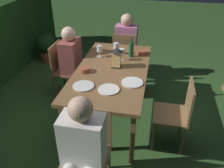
{
  "coord_description": "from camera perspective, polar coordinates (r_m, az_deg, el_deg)",
  "views": [
    {
      "loc": [
        -2.7,
        -0.55,
        2.19
      ],
      "look_at": [
        0.0,
        0.0,
        0.53
      ],
      "focal_mm": 38.02,
      "sensor_mm": 36.0,
      "label": 1
    }
  ],
  "objects": [
    {
      "name": "wine_glass_b",
      "position": [
        3.41,
        -3.04,
        8.38
      ],
      "size": [
        0.08,
        0.08,
        0.17
      ],
      "color": "silver",
      "rests_on": "dining_table"
    },
    {
      "name": "ground_plane",
      "position": [
        3.52,
        0.0,
        -7.37
      ],
      "size": [
        16.0,
        16.0,
        0.0
      ],
      "primitive_type": "plane",
      "color": "#2D5123"
    },
    {
      "name": "person_in_cream",
      "position": [
        2.14,
        -7.41,
        -15.76
      ],
      "size": [
        0.48,
        0.38,
        1.15
      ],
      "color": "white",
      "rests_on": "ground"
    },
    {
      "name": "bowl_bread",
      "position": [
        3.56,
        7.36,
        7.56
      ],
      "size": [
        0.16,
        0.16,
        0.05
      ],
      "color": "#9E5138",
      "rests_on": "dining_table"
    },
    {
      "name": "chair_head_near",
      "position": [
        2.37,
        -5.66,
        -14.92
      ],
      "size": [
        0.4,
        0.42,
        0.87
      ],
      "color": "brown",
      "rests_on": "ground"
    },
    {
      "name": "person_in_pink",
      "position": [
        4.35,
        3.55,
        10.2
      ],
      "size": [
        0.48,
        0.38,
        1.15
      ],
      "color": "#C675A3",
      "rests_on": "ground"
    },
    {
      "name": "wine_glass_a",
      "position": [
        3.31,
        2.37,
        7.62
      ],
      "size": [
        0.08,
        0.08,
        0.17
      ],
      "color": "silver",
      "rests_on": "dining_table"
    },
    {
      "name": "potted_plant_by_hedge",
      "position": [
        5.13,
        -15.46,
        8.72
      ],
      "size": [
        0.41,
        0.41,
        0.6
      ],
      "color": "brown",
      "rests_on": "ground"
    },
    {
      "name": "plate_b",
      "position": [
        2.74,
        -6.88,
        -0.48
      ],
      "size": [
        0.25,
        0.25,
        0.01
      ],
      "primitive_type": "cylinder",
      "color": "silver",
      "rests_on": "dining_table"
    },
    {
      "name": "plate_a",
      "position": [
        2.66,
        -0.77,
        -1.32
      ],
      "size": [
        0.24,
        0.24,
        0.01
      ],
      "primitive_type": "cylinder",
      "color": "white",
      "rests_on": "dining_table"
    },
    {
      "name": "lantern_centerpiece",
      "position": [
        3.11,
        1.14,
        6.62
      ],
      "size": [
        0.15,
        0.15,
        0.27
      ],
      "color": "black",
      "rests_on": "dining_table"
    },
    {
      "name": "chair_head_far",
      "position": [
        4.23,
        3.09,
        7.35
      ],
      "size": [
        0.4,
        0.42,
        0.87
      ],
      "color": "brown",
      "rests_on": "ground"
    },
    {
      "name": "green_bottle_on_table",
      "position": [
        3.43,
        4.63,
        8.3
      ],
      "size": [
        0.07,
        0.07,
        0.29
      ],
      "color": "#195128",
      "rests_on": "dining_table"
    },
    {
      "name": "bowl_olives",
      "position": [
        3.05,
        -6.56,
        3.48
      ],
      "size": [
        0.13,
        0.13,
        0.06
      ],
      "color": "#9E5138",
      "rests_on": "dining_table"
    },
    {
      "name": "chair_side_left_a",
      "position": [
        2.88,
        15.33,
        -6.5
      ],
      "size": [
        0.42,
        0.4,
        0.87
      ],
      "color": "brown",
      "rests_on": "ground"
    },
    {
      "name": "dining_table",
      "position": [
        3.13,
        0.0,
        2.67
      ],
      "size": [
        1.78,
        0.92,
        0.75
      ],
      "color": "brown",
      "rests_on": "ground"
    },
    {
      "name": "wine_glass_c",
      "position": [
        3.51,
        1.0,
        9.07
      ],
      "size": [
        0.08,
        0.08,
        0.17
      ],
      "color": "silver",
      "rests_on": "dining_table"
    },
    {
      "name": "person_in_rust",
      "position": [
        3.67,
        -8.89,
        5.71
      ],
      "size": [
        0.38,
        0.47,
        1.15
      ],
      "color": "#9E4C47",
      "rests_on": "ground"
    },
    {
      "name": "plate_c",
      "position": [
        2.8,
        4.91,
        0.38
      ],
      "size": [
        0.26,
        0.26,
        0.01
      ],
      "primitive_type": "cylinder",
      "color": "white",
      "rests_on": "dining_table"
    },
    {
      "name": "chair_side_right_b",
      "position": [
        3.8,
        -11.49,
        3.85
      ],
      "size": [
        0.42,
        0.4,
        0.87
      ],
      "color": "brown",
      "rests_on": "ground"
    }
  ]
}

